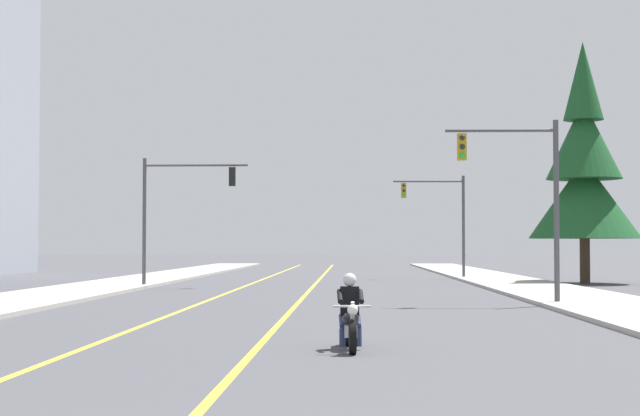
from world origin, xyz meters
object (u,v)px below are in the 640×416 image
object	(u,v)px
traffic_signal_near_right	(525,185)
conifer_tree_right_verge_far	(584,172)
traffic_signal_mid_right	(443,211)
traffic_signal_near_left	(174,202)
motorcycle_with_rider	(350,319)

from	to	relation	value
traffic_signal_near_right	conifer_tree_right_verge_far	xyz separation A→B (m)	(6.45, 18.97, 1.83)
conifer_tree_right_verge_far	traffic_signal_near_right	bearing A→B (deg)	-108.79
traffic_signal_mid_right	conifer_tree_right_verge_far	distance (m)	9.95
traffic_signal_near_left	traffic_signal_mid_right	distance (m)	18.58
motorcycle_with_rider	traffic_signal_near_left	distance (m)	29.42
motorcycle_with_rider	traffic_signal_near_right	bearing A→B (deg)	67.41
motorcycle_with_rider	traffic_signal_near_right	xyz separation A→B (m)	(5.85, 14.06, 3.44)
traffic_signal_near_left	traffic_signal_mid_right	world-z (taller)	same
traffic_signal_near_left	traffic_signal_mid_right	bearing A→B (deg)	40.98
traffic_signal_mid_right	traffic_signal_near_left	bearing A→B (deg)	-139.02
traffic_signal_near_left	traffic_signal_mid_right	size ratio (longest dim) A/B	1.00
motorcycle_with_rider	traffic_signal_near_right	size ratio (longest dim) A/B	0.35
traffic_signal_near_left	traffic_signal_near_right	bearing A→B (deg)	-44.23
motorcycle_with_rider	traffic_signal_mid_right	distance (m)	40.68
traffic_signal_near_right	motorcycle_with_rider	bearing A→B (deg)	-112.59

